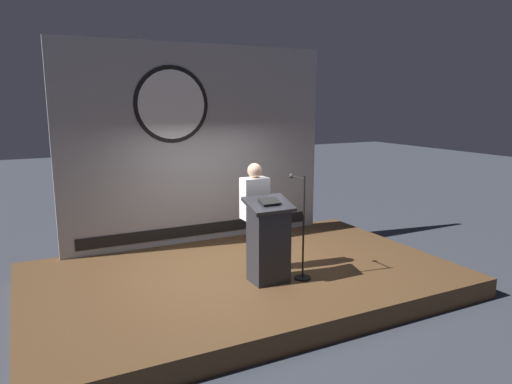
{
  "coord_description": "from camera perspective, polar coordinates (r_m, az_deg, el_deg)",
  "views": [
    {
      "loc": [
        -2.94,
        -6.24,
        2.88
      ],
      "look_at": [
        0.15,
        -0.14,
        1.55
      ],
      "focal_mm": 33.02,
      "sensor_mm": 36.0,
      "label": 1
    }
  ],
  "objects": [
    {
      "name": "stage_platform",
      "position": [
        7.42,
        -1.56,
        -10.6
      ],
      "size": [
        6.4,
        4.0,
        0.3
      ],
      "primitive_type": "cube",
      "color": "brown",
      "rests_on": "ground"
    },
    {
      "name": "microphone_stand",
      "position": [
        6.95,
        5.52,
        -6.11
      ],
      "size": [
        0.24,
        0.51,
        1.53
      ],
      "color": "black",
      "rests_on": "stage_platform"
    },
    {
      "name": "banner_display",
      "position": [
        8.63,
        -7.01,
        5.67
      ],
      "size": [
        4.97,
        0.12,
        3.57
      ],
      "color": "#9E9EA3",
      "rests_on": "stage_platform"
    },
    {
      "name": "ground_plane",
      "position": [
        7.47,
        -1.56,
        -11.67
      ],
      "size": [
        40.0,
        40.0,
        0.0
      ],
      "primitive_type": "plane",
      "color": "#383D47"
    },
    {
      "name": "podium",
      "position": [
        6.78,
        1.54,
        -6.0
      ],
      "size": [
        0.64,
        0.49,
        1.24
      ],
      "color": "#26262B",
      "rests_on": "stage_platform"
    },
    {
      "name": "speaker_person",
      "position": [
        7.13,
        -0.16,
        -3.01
      ],
      "size": [
        0.4,
        0.26,
        1.67
      ],
      "color": "black",
      "rests_on": "stage_platform"
    }
  ]
}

